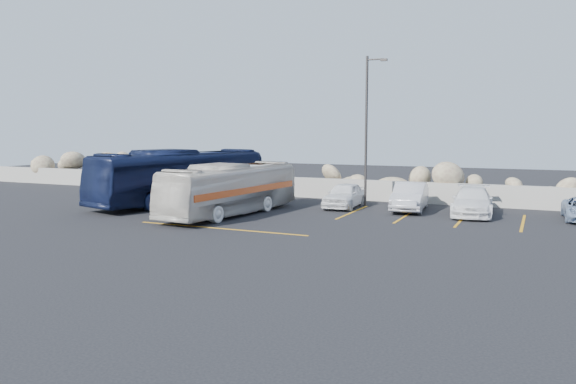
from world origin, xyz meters
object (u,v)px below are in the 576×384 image
at_px(lamppost, 367,127).
at_px(vintage_bus, 231,189).
at_px(car_a, 344,195).
at_px(car_c, 472,201).
at_px(tour_coach, 181,177).
at_px(car_b, 410,197).

relative_size(lamppost, vintage_bus, 0.89).
bearing_deg(car_a, car_c, -2.03).
relative_size(tour_coach, car_a, 2.81).
xyz_separation_m(tour_coach, car_c, (15.35, 2.28, -0.86)).
bearing_deg(vintage_bus, car_b, 38.93).
distance_m(lamppost, vintage_bus, 8.22).
xyz_separation_m(tour_coach, car_a, (8.83, 2.32, -0.86)).
relative_size(lamppost, car_a, 2.06).
bearing_deg(tour_coach, vintage_bus, -12.63).
height_order(car_b, car_c, car_b).
xyz_separation_m(lamppost, tour_coach, (-9.74, -3.28, -2.77)).
height_order(tour_coach, car_b, tour_coach).
height_order(vintage_bus, tour_coach, tour_coach).
relative_size(lamppost, car_c, 1.74).
distance_m(lamppost, car_a, 3.87).
bearing_deg(car_a, car_b, 3.16).
bearing_deg(tour_coach, car_c, 23.15).
relative_size(lamppost, tour_coach, 0.73).
bearing_deg(lamppost, tour_coach, -161.42).
height_order(vintage_bus, car_c, vintage_bus).
distance_m(vintage_bus, car_b, 9.14).
bearing_deg(car_c, tour_coach, -176.45).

